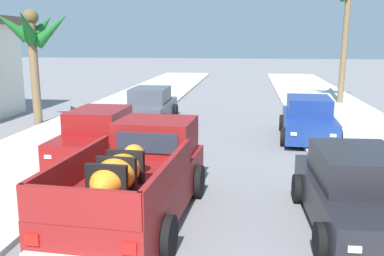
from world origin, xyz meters
TOP-DOWN VIEW (x-y plane):
  - sidewalk_left at (-5.30, 12.00)m, footprint 4.62×60.00m
  - sidewalk_right at (5.30, 12.00)m, footprint 4.62×60.00m
  - curb_left at (-4.39, 12.00)m, footprint 0.16×60.00m
  - curb_right at (4.39, 12.00)m, footprint 0.16×60.00m
  - pickup_truck at (-1.11, 4.78)m, footprint 2.43×5.31m
  - car_left_near at (3.31, 12.64)m, footprint 2.19×4.33m
  - car_right_near at (-3.44, 9.00)m, footprint 2.06×4.28m
  - car_left_mid at (-3.21, 14.96)m, footprint 2.04×4.27m
  - car_right_mid at (3.21, 4.83)m, footprint 2.16×4.32m
  - palm_tree_left_mid at (-7.86, 13.81)m, footprint 3.18×3.63m

SIDE VIEW (x-z plane):
  - curb_left at x=-4.39m, z-range 0.00..0.10m
  - curb_right at x=4.39m, z-range 0.00..0.10m
  - sidewalk_left at x=-5.30m, z-range 0.00..0.12m
  - sidewalk_right at x=5.30m, z-range 0.00..0.12m
  - car_left_near at x=3.31m, z-range -0.06..1.48m
  - car_right_near at x=-3.44m, z-range -0.06..1.48m
  - car_left_mid at x=-3.21m, z-range -0.06..1.48m
  - car_right_mid at x=3.21m, z-range -0.06..1.48m
  - pickup_truck at x=-1.11m, z-range -0.09..1.71m
  - palm_tree_left_mid at x=-7.86m, z-range 1.43..6.32m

